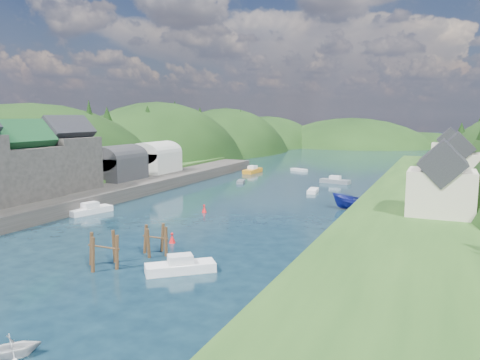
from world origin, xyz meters
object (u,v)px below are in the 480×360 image
at_px(piling_cluster_far, 156,243).
at_px(channel_buoy_far, 204,209).
at_px(piling_cluster_near, 104,253).
at_px(channel_buoy_near, 172,238).

bearing_deg(piling_cluster_far, channel_buoy_far, 104.43).
xyz_separation_m(piling_cluster_far, channel_buoy_far, (-4.97, 19.30, -0.66)).
relative_size(piling_cluster_near, channel_buoy_near, 3.31).
height_order(channel_buoy_near, channel_buoy_far, same).
distance_m(piling_cluster_near, piling_cluster_far, 5.44).
relative_size(piling_cluster_far, channel_buoy_near, 3.12).
bearing_deg(channel_buoy_near, piling_cluster_far, -79.74).
bearing_deg(channel_buoy_far, piling_cluster_near, -83.21).
relative_size(piling_cluster_near, piling_cluster_far, 1.06).
distance_m(piling_cluster_near, channel_buoy_far, 24.51).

